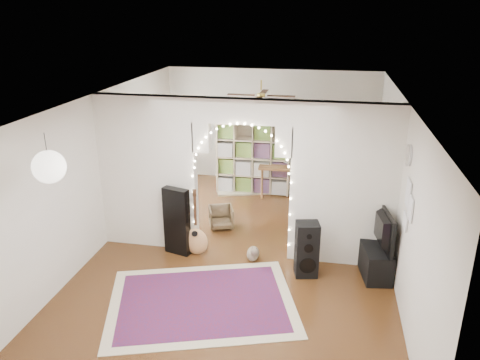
% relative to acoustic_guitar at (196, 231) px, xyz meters
% --- Properties ---
extents(floor, '(7.50, 7.50, 0.00)m').
position_rel_acoustic_guitar_xyz_m(floor, '(0.76, 0.25, -0.45)').
color(floor, black).
rests_on(floor, ground).
extents(ceiling, '(5.00, 7.50, 0.02)m').
position_rel_acoustic_guitar_xyz_m(ceiling, '(0.76, 0.25, 2.25)').
color(ceiling, white).
rests_on(ceiling, wall_back).
extents(wall_back, '(5.00, 0.02, 2.70)m').
position_rel_acoustic_guitar_xyz_m(wall_back, '(0.76, 4.00, 0.90)').
color(wall_back, silver).
rests_on(wall_back, floor).
extents(wall_front, '(5.00, 0.02, 2.70)m').
position_rel_acoustic_guitar_xyz_m(wall_front, '(0.76, -3.50, 0.90)').
color(wall_front, silver).
rests_on(wall_front, floor).
extents(wall_left, '(0.02, 7.50, 2.70)m').
position_rel_acoustic_guitar_xyz_m(wall_left, '(-1.74, 0.25, 0.90)').
color(wall_left, silver).
rests_on(wall_left, floor).
extents(wall_right, '(0.02, 7.50, 2.70)m').
position_rel_acoustic_guitar_xyz_m(wall_right, '(3.26, 0.25, 0.90)').
color(wall_right, silver).
rests_on(wall_right, floor).
extents(divider_wall, '(5.00, 0.20, 2.70)m').
position_rel_acoustic_guitar_xyz_m(divider_wall, '(0.76, 0.25, 0.98)').
color(divider_wall, silver).
rests_on(divider_wall, floor).
extents(fairy_lights, '(1.64, 0.04, 1.60)m').
position_rel_acoustic_guitar_xyz_m(fairy_lights, '(0.76, 0.12, 1.10)').
color(fairy_lights, '#FFEABF').
rests_on(fairy_lights, divider_wall).
extents(window, '(0.04, 1.20, 1.40)m').
position_rel_acoustic_guitar_xyz_m(window, '(-1.71, 2.05, 1.05)').
color(window, white).
rests_on(window, wall_left).
extents(wall_clock, '(0.03, 0.31, 0.31)m').
position_rel_acoustic_guitar_xyz_m(wall_clock, '(3.24, -0.35, 1.65)').
color(wall_clock, white).
rests_on(wall_clock, wall_right).
extents(picture_frames, '(0.02, 0.50, 0.70)m').
position_rel_acoustic_guitar_xyz_m(picture_frames, '(3.24, -0.75, 1.05)').
color(picture_frames, white).
rests_on(picture_frames, wall_right).
extents(paper_lantern, '(0.40, 0.40, 0.40)m').
position_rel_acoustic_guitar_xyz_m(paper_lantern, '(-1.14, -2.15, 1.80)').
color(paper_lantern, white).
rests_on(paper_lantern, ceiling).
extents(ceiling_fan, '(1.10, 1.10, 0.30)m').
position_rel_acoustic_guitar_xyz_m(ceiling_fan, '(0.76, 2.25, 1.95)').
color(ceiling_fan, '#AF943A').
rests_on(ceiling_fan, ceiling).
extents(area_rug, '(3.14, 2.70, 0.02)m').
position_rel_acoustic_guitar_xyz_m(area_rug, '(0.46, -1.35, -0.44)').
color(area_rug, maroon).
rests_on(area_rug, floor).
extents(guitar_case, '(0.48, 0.27, 1.20)m').
position_rel_acoustic_guitar_xyz_m(guitar_case, '(-0.33, 0.00, 0.15)').
color(guitar_case, black).
rests_on(guitar_case, floor).
extents(acoustic_guitar, '(0.44, 0.27, 1.03)m').
position_rel_acoustic_guitar_xyz_m(acoustic_guitar, '(0.00, 0.00, 0.00)').
color(acoustic_guitar, tan).
rests_on(acoustic_guitar, floor).
extents(tabby_cat, '(0.31, 0.49, 0.32)m').
position_rel_acoustic_guitar_xyz_m(tabby_cat, '(1.00, -0.02, -0.32)').
color(tabby_cat, brown).
rests_on(tabby_cat, floor).
extents(floor_speaker, '(0.41, 0.38, 0.91)m').
position_rel_acoustic_guitar_xyz_m(floor_speaker, '(1.90, -0.30, 0.00)').
color(floor_speaker, black).
rests_on(floor_speaker, floor).
extents(media_console, '(0.55, 1.05, 0.50)m').
position_rel_acoustic_guitar_xyz_m(media_console, '(2.96, 0.00, -0.20)').
color(media_console, black).
rests_on(media_console, floor).
extents(tv, '(0.31, 1.08, 0.62)m').
position_rel_acoustic_guitar_xyz_m(tv, '(2.96, 0.00, 0.36)').
color(tv, black).
rests_on(tv, media_console).
extents(bookcase, '(1.71, 0.89, 1.70)m').
position_rel_acoustic_guitar_xyz_m(bookcase, '(0.49, 3.08, 0.40)').
color(bookcase, beige).
rests_on(bookcase, floor).
extents(dining_table, '(1.23, 0.85, 0.76)m').
position_rel_acoustic_guitar_xyz_m(dining_table, '(1.25, 3.03, 0.23)').
color(dining_table, brown).
rests_on(dining_table, floor).
extents(flower_vase, '(0.19, 0.19, 0.19)m').
position_rel_acoustic_guitar_xyz_m(flower_vase, '(1.25, 3.03, 0.40)').
color(flower_vase, white).
rests_on(flower_vase, dining_table).
extents(dining_chair_left, '(0.58, 0.59, 0.42)m').
position_rel_acoustic_guitar_xyz_m(dining_chair_left, '(0.18, 1.12, -0.24)').
color(dining_chair_left, '#4E3D27').
rests_on(dining_chair_left, floor).
extents(dining_chair_right, '(0.61, 0.62, 0.52)m').
position_rel_acoustic_guitar_xyz_m(dining_chair_right, '(1.98, 0.98, -0.19)').
color(dining_chair_right, '#4E3D27').
rests_on(dining_chair_right, floor).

